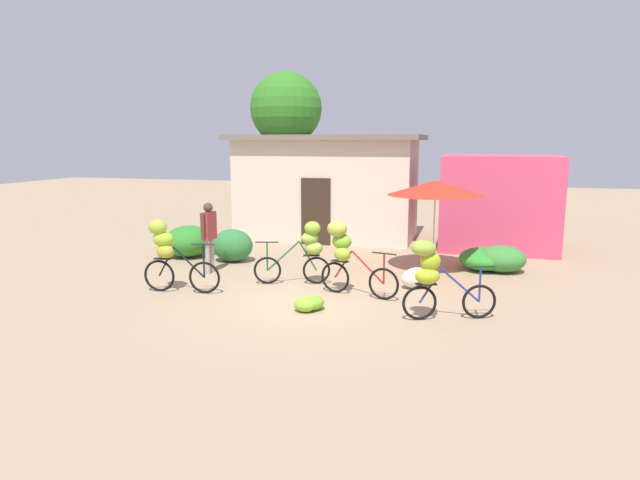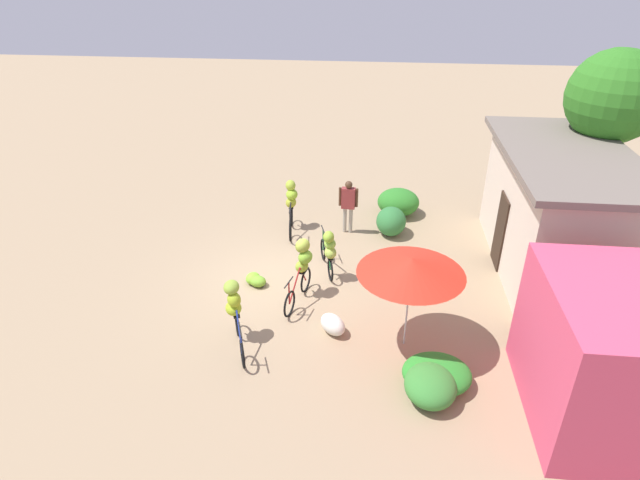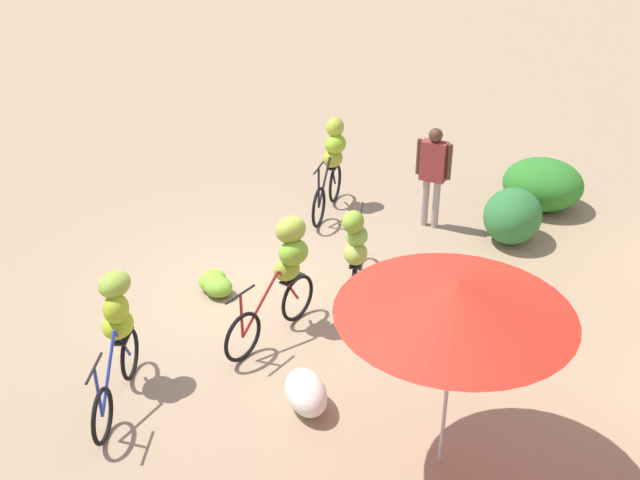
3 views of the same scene
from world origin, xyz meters
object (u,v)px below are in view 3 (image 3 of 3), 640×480
Objects in this scene: bicycle_center_loaded at (285,266)px; banana_pile_on_ground at (215,283)px; market_umbrella at (456,297)px; bicycle_leftmost at (332,158)px; bicycle_near_pile at (356,247)px; bicycle_by_shop at (116,326)px; produce_sack at (306,392)px; person_vendor at (433,167)px.

banana_pile_on_ground is at bearing -106.51° from bicycle_center_loaded.
market_umbrella is at bearing 62.40° from banana_pile_on_ground.
bicycle_leftmost is 2.88m from bicycle_near_pile.
bicycle_near_pile is at bearing 108.85° from banana_pile_on_ground.
bicycle_leftmost reaches higher than bicycle_center_loaded.
produce_sack is at bearing 103.01° from bicycle_by_shop.
bicycle_center_loaded is at bearing -29.35° from bicycle_near_pile.
bicycle_leftmost is at bearing -167.24° from bicycle_center_loaded.
produce_sack is at bearing 18.86° from bicycle_leftmost.
produce_sack is (1.73, 2.14, 0.08)m from banana_pile_on_ground.
person_vendor reaches higher than bicycle_by_shop.
bicycle_center_loaded is at bearing 12.76° from bicycle_leftmost.
market_umbrella is at bearing 32.55° from bicycle_leftmost.
bicycle_near_pile is 2.05m from banana_pile_on_ground.
produce_sack is (1.35, 0.87, -0.69)m from bicycle_center_loaded.
bicycle_by_shop is 2.32m from banana_pile_on_ground.
bicycle_near_pile is at bearing 150.65° from bicycle_center_loaded.
bicycle_leftmost reaches higher than bicycle_near_pile.
produce_sack is at bearing -0.66° from person_vendor.
bicycle_by_shop reaches higher than bicycle_near_pile.
bicycle_center_loaded reaches higher than bicycle_by_shop.
bicycle_near_pile is at bearing -172.64° from produce_sack.
bicycle_near_pile is at bearing -8.25° from person_vendor.
market_umbrella is 1.33× the size of bicycle_center_loaded.
bicycle_near_pile is 1.02× the size of bicycle_by_shop.
person_vendor is (-5.07, -1.54, -0.98)m from market_umbrella.
market_umbrella is 3.86m from bicycle_by_shop.
bicycle_by_shop reaches higher than banana_pile_on_ground.
bicycle_near_pile is at bearing -143.66° from market_umbrella.
bicycle_near_pile is 0.97× the size of person_vendor.
bicycle_leftmost is at bearing -91.71° from person_vendor.
bicycle_leftmost is 1.03× the size of bicycle_by_shop.
bicycle_by_shop is 5.74m from person_vendor.
person_vendor is (-5.32, 2.14, 0.17)m from bicycle_by_shop.
market_umbrella is 5.38m from person_vendor.
bicycle_center_loaded is at bearing -14.85° from person_vendor.
bicycle_by_shop is (5.37, -0.41, -0.04)m from bicycle_leftmost.
market_umbrella is 3.12m from bicycle_center_loaded.
bicycle_by_shop is 2.56× the size of banana_pile_on_ground.
person_vendor is (-2.48, 0.36, 0.23)m from bicycle_near_pile.
person_vendor is at bearing 158.10° from bicycle_by_shop.
bicycle_center_loaded is 2.40× the size of produce_sack.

